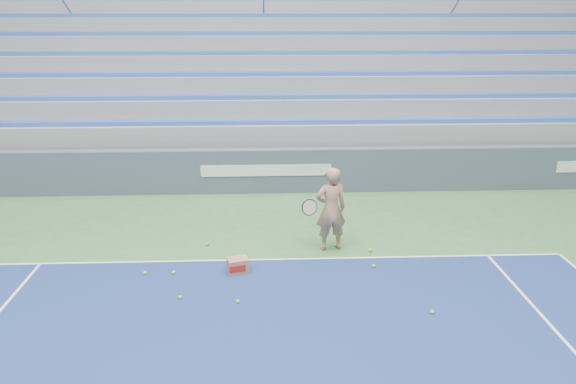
# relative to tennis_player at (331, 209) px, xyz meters

# --- Properties ---
(sponsor_barrier) EXTENTS (30.00, 0.32, 1.10)m
(sponsor_barrier) POSITION_rel_tennis_player_xyz_m (-1.19, 3.55, -0.27)
(sponsor_barrier) COLOR #404D61
(sponsor_barrier) RESTS_ON ground
(bleachers) EXTENTS (31.00, 9.15, 7.30)m
(bleachers) POSITION_rel_tennis_player_xyz_m (-1.20, 9.27, 1.54)
(bleachers) COLOR gray
(bleachers) RESTS_ON ground
(tennis_player) EXTENTS (0.93, 0.86, 1.63)m
(tennis_player) POSITION_rel_tennis_player_xyz_m (0.00, 0.00, 0.00)
(tennis_player) COLOR tan
(tennis_player) RESTS_ON ground
(ball_box) EXTENTS (0.41, 0.35, 0.27)m
(ball_box) POSITION_rel_tennis_player_xyz_m (-1.72, -0.92, -0.68)
(ball_box) COLOR #A2734E
(ball_box) RESTS_ON ground
(tennis_ball_0) EXTENTS (0.07, 0.07, 0.07)m
(tennis_ball_0) POSITION_rel_tennis_player_xyz_m (-3.33, -0.95, -0.78)
(tennis_ball_0) COLOR #ACD52B
(tennis_ball_0) RESTS_ON ground
(tennis_ball_1) EXTENTS (0.07, 0.07, 0.07)m
(tennis_ball_1) POSITION_rel_tennis_player_xyz_m (-2.37, 0.26, -0.78)
(tennis_ball_1) COLOR #ACD52B
(tennis_ball_1) RESTS_ON ground
(tennis_ball_2) EXTENTS (0.07, 0.07, 0.07)m
(tennis_ball_2) POSITION_rel_tennis_player_xyz_m (0.69, -0.85, -0.78)
(tennis_ball_2) COLOR #ACD52B
(tennis_ball_2) RESTS_ON ground
(tennis_ball_3) EXTENTS (0.07, 0.07, 0.07)m
(tennis_ball_3) POSITION_rel_tennis_player_xyz_m (0.75, -0.17, -0.78)
(tennis_ball_3) COLOR #ACD52B
(tennis_ball_3) RESTS_ON ground
(tennis_ball_4) EXTENTS (0.07, 0.07, 0.07)m
(tennis_ball_4) POSITION_rel_tennis_player_xyz_m (-1.68, -2.01, -0.78)
(tennis_ball_4) COLOR #ACD52B
(tennis_ball_4) RESTS_ON ground
(tennis_ball_5) EXTENTS (0.07, 0.07, 0.07)m
(tennis_ball_5) POSITION_rel_tennis_player_xyz_m (-2.60, -1.84, -0.78)
(tennis_ball_5) COLOR #ACD52B
(tennis_ball_5) RESTS_ON ground
(tennis_ball_6) EXTENTS (0.07, 0.07, 0.07)m
(tennis_ball_6) POSITION_rel_tennis_player_xyz_m (1.28, -2.46, -0.78)
(tennis_ball_6) COLOR #ACD52B
(tennis_ball_6) RESTS_ON ground
(tennis_ball_7) EXTENTS (0.07, 0.07, 0.07)m
(tennis_ball_7) POSITION_rel_tennis_player_xyz_m (-2.84, -0.95, -0.78)
(tennis_ball_7) COLOR #ACD52B
(tennis_ball_7) RESTS_ON ground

